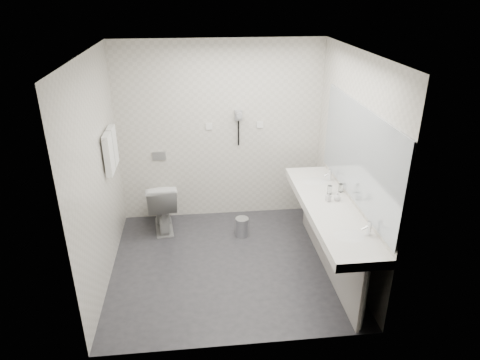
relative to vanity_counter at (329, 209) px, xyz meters
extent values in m
plane|color=#29282E|center=(-1.12, 0.20, -0.80)|extent=(2.80, 2.80, 0.00)
plane|color=silver|center=(-1.12, 0.20, 1.70)|extent=(2.80, 2.80, 0.00)
plane|color=beige|center=(-1.12, 1.50, 0.45)|extent=(2.80, 0.00, 2.80)
plane|color=beige|center=(-1.12, -1.10, 0.45)|extent=(2.80, 0.00, 2.80)
plane|color=beige|center=(-2.52, 0.20, 0.45)|extent=(0.00, 2.60, 2.60)
plane|color=beige|center=(0.27, 0.20, 0.45)|extent=(0.00, 2.60, 2.60)
cube|color=silver|center=(0.00, 0.00, 0.00)|extent=(0.55, 2.20, 0.10)
cube|color=gray|center=(0.02, 0.00, -0.42)|extent=(0.03, 2.15, 0.75)
cylinder|color=silver|center=(0.05, -1.04, -0.42)|extent=(0.06, 0.06, 0.75)
cylinder|color=silver|center=(0.05, 1.04, -0.42)|extent=(0.06, 0.06, 0.75)
cube|color=#B2BCC6|center=(0.26, 0.00, 0.65)|extent=(0.02, 2.20, 1.05)
ellipsoid|color=white|center=(0.00, -0.65, 0.04)|extent=(0.40, 0.31, 0.05)
ellipsoid|color=white|center=(0.00, 0.65, 0.04)|extent=(0.40, 0.31, 0.05)
cylinder|color=silver|center=(0.19, -0.65, 0.12)|extent=(0.04, 0.04, 0.15)
cylinder|color=silver|center=(0.19, 0.65, 0.12)|extent=(0.04, 0.04, 0.15)
imported|color=beige|center=(0.01, 0.10, 0.11)|extent=(0.06, 0.06, 0.11)
imported|color=beige|center=(0.12, 0.10, 0.10)|extent=(0.09, 0.09, 0.10)
cylinder|color=silver|center=(0.23, 0.32, 0.10)|extent=(0.06, 0.06, 0.10)
cylinder|color=silver|center=(0.08, 0.28, 0.10)|extent=(0.06, 0.06, 0.10)
imported|color=white|center=(-1.97, 1.16, -0.44)|extent=(0.48, 0.75, 0.72)
cube|color=#B2B5BA|center=(-1.98, 1.49, 0.15)|extent=(0.18, 0.02, 0.12)
cylinder|color=#B2B5BA|center=(-0.90, 0.83, -0.68)|extent=(0.21, 0.21, 0.25)
cylinder|color=#B2B5BA|center=(-0.90, 0.83, -0.54)|extent=(0.18, 0.18, 0.02)
cylinder|color=silver|center=(-2.47, 0.75, 0.75)|extent=(0.02, 0.62, 0.02)
cube|color=white|center=(-2.46, 0.61, 0.53)|extent=(0.07, 0.24, 0.48)
cube|color=white|center=(-2.46, 0.89, 0.53)|extent=(0.07, 0.24, 0.48)
cube|color=#939499|center=(-0.88, 1.47, 0.70)|extent=(0.10, 0.04, 0.14)
cylinder|color=#939499|center=(-0.88, 1.40, 0.73)|extent=(0.08, 0.14, 0.08)
cylinder|color=black|center=(-0.88, 1.46, 0.45)|extent=(0.02, 0.02, 0.35)
cube|color=white|center=(-1.27, 1.49, 0.55)|extent=(0.09, 0.02, 0.09)
cube|color=white|center=(-0.57, 1.49, 0.55)|extent=(0.09, 0.02, 0.09)
camera|label=1|loc=(-1.46, -4.14, 2.31)|focal=32.18mm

